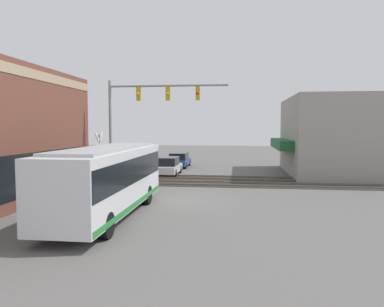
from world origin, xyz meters
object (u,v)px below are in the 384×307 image
object	(u,v)px
city_bus	(108,178)
parked_car_white	(168,167)
parked_car_blue	(179,160)
crossing_signal	(99,154)

from	to	relation	value
city_bus	parked_car_white	distance (m)	14.96
parked_car_white	parked_car_blue	xyz separation A→B (m)	(6.15, 0.00, -0.01)
crossing_signal	parked_car_blue	xyz separation A→B (m)	(13.48, -3.28, -1.60)
crossing_signal	parked_car_white	size ratio (longest dim) A/B	0.88
city_bus	crossing_signal	distance (m)	8.28
crossing_signal	parked_car_white	xyz separation A→B (m)	(7.34, -3.28, -1.59)
parked_car_blue	crossing_signal	bearing A→B (deg)	166.32
parked_car_white	parked_car_blue	distance (m)	6.15
city_bus	parked_car_white	bearing A→B (deg)	-0.00
parked_car_blue	city_bus	bearing A→B (deg)	180.00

